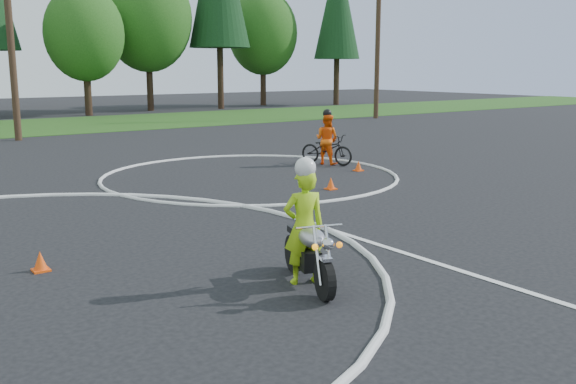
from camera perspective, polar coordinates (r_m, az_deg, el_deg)
ground at (r=7.48m, az=-23.16°, el=-13.08°), size 120.00×120.00×0.00m
course_markings at (r=12.00m, az=-17.71°, el=-3.67°), size 19.05×19.05×0.12m
primary_motorcycle at (r=8.76m, az=1.91°, el=-5.43°), size 0.84×1.76×0.95m
rider_primary_grp at (r=8.76m, az=1.44°, el=-2.78°), size 0.67×0.54×1.77m
rider_second_grp at (r=19.78m, az=3.47°, el=4.20°), size 1.21×1.87×1.70m
traffic_cones at (r=10.74m, az=-6.14°, el=-4.19°), size 14.25×9.24×0.30m
treeline at (r=44.53m, az=-14.93°, el=15.40°), size 38.20×8.10×14.52m
utility_poles at (r=28.55m, az=-23.62°, el=14.66°), size 41.60×1.12×10.00m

